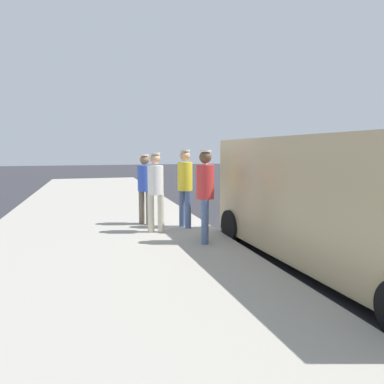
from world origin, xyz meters
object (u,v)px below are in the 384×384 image
(pedestrian_in_yellow, at_px, (185,183))
(pedestrian_in_red, at_px, (205,190))
(parking_meter_near, at_px, (205,185))
(parked_van, at_px, (340,199))
(pedestrian_in_white, at_px, (156,187))
(pedestrian_in_blue, at_px, (145,185))

(pedestrian_in_yellow, distance_m, pedestrian_in_red, 1.40)
(pedestrian_in_yellow, bearing_deg, parking_meter_near, 113.95)
(parking_meter_near, height_order, pedestrian_in_red, pedestrian_in_red)
(parked_van, bearing_deg, pedestrian_in_white, -47.11)
(pedestrian_in_yellow, distance_m, pedestrian_in_white, 0.79)
(parked_van, bearing_deg, parking_meter_near, -57.59)
(parking_meter_near, distance_m, pedestrian_in_red, 0.82)
(pedestrian_in_white, xyz_separation_m, parked_van, (-2.52, 2.71, 0.01))
(parking_meter_near, height_order, pedestrian_in_white, pedestrian_in_white)
(pedestrian_in_yellow, bearing_deg, pedestrian_in_white, 20.89)
(pedestrian_in_white, bearing_deg, pedestrian_in_yellow, -159.11)
(pedestrian_in_white, distance_m, pedestrian_in_red, 1.35)
(parking_meter_near, height_order, pedestrian_in_yellow, pedestrian_in_yellow)
(parking_meter_near, bearing_deg, parked_van, 122.41)
(parking_meter_near, distance_m, pedestrian_in_yellow, 0.69)
(pedestrian_in_blue, relative_size, parked_van, 0.32)
(pedestrian_in_yellow, xyz_separation_m, parked_van, (-1.78, 2.99, -0.03))
(pedestrian_in_white, xyz_separation_m, pedestrian_in_blue, (0.10, -0.89, -0.03))
(pedestrian_in_red, bearing_deg, parking_meter_near, -109.06)
(pedestrian_in_yellow, xyz_separation_m, pedestrian_in_red, (-0.01, 1.40, -0.00))
(parking_meter_near, xyz_separation_m, pedestrian_in_white, (1.02, -0.35, -0.03))
(pedestrian_in_red, relative_size, pedestrian_in_blue, 1.06)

